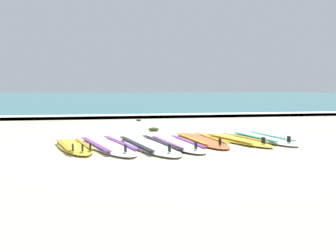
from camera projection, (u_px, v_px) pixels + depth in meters
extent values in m
plane|color=beige|center=(176.00, 146.00, 6.59)|extent=(80.00, 80.00, 0.00)
cube|color=teal|center=(111.00, 97.00, 41.71)|extent=(80.00, 60.00, 0.10)
cube|color=white|center=(139.00, 116.00, 12.75)|extent=(80.00, 0.79, 0.11)
ellipsoid|color=yellow|center=(73.00, 146.00, 6.32)|extent=(0.92, 1.98, 0.07)
cube|color=gold|center=(63.00, 145.00, 6.24)|extent=(0.39, 1.32, 0.01)
cube|color=gold|center=(84.00, 143.00, 6.39)|extent=(0.39, 1.32, 0.01)
cube|color=black|center=(82.00, 148.00, 5.63)|extent=(0.03, 0.09, 0.11)
cube|color=black|center=(73.00, 148.00, 5.63)|extent=(0.03, 0.09, 0.11)
cube|color=black|center=(90.00, 146.00, 5.74)|extent=(0.03, 0.09, 0.11)
ellipsoid|color=white|center=(107.00, 145.00, 6.44)|extent=(1.22, 2.54, 0.07)
cube|color=purple|center=(95.00, 144.00, 6.34)|extent=(0.52, 1.69, 0.01)
cube|color=purple|center=(120.00, 142.00, 6.53)|extent=(0.52, 1.69, 0.01)
cube|color=black|center=(125.00, 148.00, 5.57)|extent=(0.03, 0.09, 0.11)
ellipsoid|color=white|center=(148.00, 145.00, 6.51)|extent=(1.13, 2.66, 0.07)
cube|color=black|center=(135.00, 143.00, 6.42)|extent=(0.44, 1.79, 0.01)
cube|color=black|center=(160.00, 142.00, 6.59)|extent=(0.44, 1.79, 0.01)
cube|color=black|center=(169.00, 148.00, 5.57)|extent=(0.03, 0.09, 0.11)
ellipsoid|color=white|center=(177.00, 144.00, 6.64)|extent=(0.87, 2.26, 0.07)
cube|color=purple|center=(166.00, 142.00, 6.57)|extent=(0.30, 1.53, 0.01)
cube|color=purple|center=(187.00, 141.00, 6.70)|extent=(0.30, 1.53, 0.01)
cube|color=black|center=(196.00, 146.00, 5.82)|extent=(0.03, 0.09, 0.11)
ellipsoid|color=orange|center=(201.00, 140.00, 7.11)|extent=(0.79, 2.31, 0.07)
cube|color=gold|center=(191.00, 138.00, 7.05)|extent=(0.24, 1.59, 0.01)
cube|color=gold|center=(211.00, 137.00, 7.16)|extent=(0.24, 1.59, 0.01)
cube|color=black|center=(220.00, 142.00, 6.26)|extent=(0.02, 0.09, 0.11)
ellipsoid|color=yellow|center=(236.00, 140.00, 7.12)|extent=(1.00, 2.09, 0.07)
cube|color=gold|center=(228.00, 138.00, 7.04)|extent=(0.43, 1.39, 0.01)
cube|color=gold|center=(244.00, 137.00, 7.20)|extent=(0.43, 1.39, 0.01)
cube|color=black|center=(263.00, 140.00, 6.40)|extent=(0.03, 0.09, 0.11)
ellipsoid|color=silver|center=(262.00, 138.00, 7.33)|extent=(0.82, 2.17, 0.07)
cube|color=teal|center=(254.00, 137.00, 7.26)|extent=(0.28, 1.48, 0.01)
cube|color=teal|center=(271.00, 136.00, 7.39)|extent=(0.28, 1.48, 0.01)
cube|color=black|center=(289.00, 139.00, 6.54)|extent=(0.02, 0.09, 0.11)
ellipsoid|color=#384723|center=(154.00, 129.00, 8.85)|extent=(0.25, 0.20, 0.09)
ellipsoid|color=#384723|center=(139.00, 120.00, 11.50)|extent=(0.17, 0.13, 0.06)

